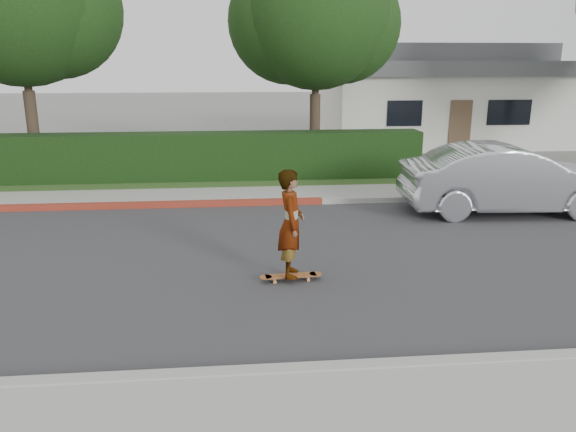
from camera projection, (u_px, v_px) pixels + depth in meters
name	position (u px, v px, depth m)	size (l,w,h in m)	color
ground	(302.00, 258.00, 10.53)	(120.00, 120.00, 0.00)	slate
road	(302.00, 258.00, 10.53)	(60.00, 8.00, 0.01)	#2D2D30
curb_near	(344.00, 370.00, 6.57)	(60.00, 0.20, 0.15)	#9E9E99
sidewalk_near	(361.00, 418.00, 5.71)	(60.00, 1.60, 0.12)	gray
curb_far	(283.00, 202.00, 14.44)	(60.00, 0.20, 0.15)	#9E9E99
curb_red_section	(84.00, 206.00, 13.98)	(12.00, 0.21, 0.15)	maroon
sidewalk_far	(280.00, 195.00, 15.31)	(60.00, 1.60, 0.12)	gray
planting_strip	(276.00, 183.00, 16.85)	(60.00, 1.60, 0.10)	#2D4C1E
hedge	(176.00, 158.00, 16.96)	(15.00, 1.00, 1.50)	black
tree_left	(20.00, 3.00, 16.78)	(5.99, 5.21, 8.00)	#33261C
tree_center	(315.00, 19.00, 18.18)	(5.66, 4.84, 7.44)	#33261C
house	(432.00, 94.00, 26.06)	(10.60, 8.60, 4.30)	beige
skateboard	(291.00, 276.00, 9.41)	(1.07, 0.29, 0.10)	orange
skateboarder	(291.00, 224.00, 9.16)	(0.66, 0.43, 1.80)	white
car_silver	(509.00, 179.00, 13.48)	(1.76, 5.05, 1.67)	#B4B6BC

